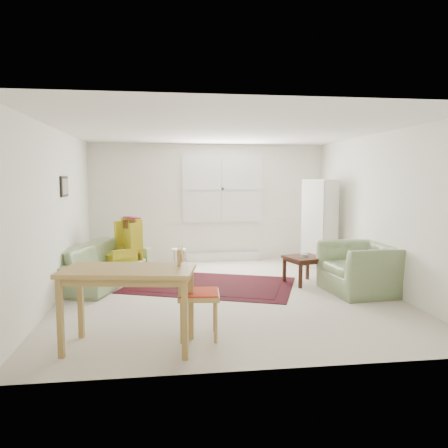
{
  "coord_description": "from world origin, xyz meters",
  "views": [
    {
      "loc": [
        -0.93,
        -6.57,
        1.78
      ],
      "look_at": [
        0.0,
        0.3,
        1.05
      ],
      "focal_mm": 35.0,
      "sensor_mm": 36.0,
      "label": 1
    }
  ],
  "objects": [
    {
      "name": "room",
      "position": [
        0.02,
        0.21,
        1.26
      ],
      "size": [
        5.04,
        5.54,
        2.51
      ],
      "color": "beige",
      "rests_on": "ground"
    },
    {
      "name": "rug",
      "position": [
        -0.2,
        0.53,
        0.01
      ],
      "size": [
        3.13,
        2.57,
        0.03
      ],
      "primitive_type": null,
      "rotation": [
        0.0,
        0.0,
        -0.36
      ],
      "color": "black",
      "rests_on": "ground"
    },
    {
      "name": "sofa",
      "position": [
        -1.98,
        0.98,
        0.46
      ],
      "size": [
        1.56,
        2.45,
        0.92
      ],
      "primitive_type": "imported",
      "rotation": [
        0.0,
        0.0,
        1.25
      ],
      "color": "#72875A",
      "rests_on": "ground"
    },
    {
      "name": "armchair",
      "position": [
        2.1,
        -0.23,
        0.46
      ],
      "size": [
        1.13,
        1.27,
        0.91
      ],
      "primitive_type": "imported",
      "rotation": [
        0.0,
        0.0,
        -1.47
      ],
      "color": "#72875A",
      "rests_on": "ground"
    },
    {
      "name": "wingback_chair",
      "position": [
        -1.78,
        1.54,
        0.53
      ],
      "size": [
        0.88,
        0.87,
        1.06
      ],
      "primitive_type": null,
      "rotation": [
        0.0,
        0.0,
        -0.96
      ],
      "color": "gold",
      "rests_on": "ground"
    },
    {
      "name": "coffee_table",
      "position": [
        1.39,
        0.44,
        0.23
      ],
      "size": [
        0.71,
        0.71,
        0.47
      ],
      "primitive_type": null,
      "rotation": [
        0.0,
        0.0,
        0.3
      ],
      "color": "#3A1C12",
      "rests_on": "ground"
    },
    {
      "name": "stool",
      "position": [
        -0.68,
        1.97,
        0.2
      ],
      "size": [
        0.38,
        0.38,
        0.4
      ],
      "primitive_type": null,
      "rotation": [
        0.0,
        0.0,
        0.36
      ],
      "color": "white",
      "rests_on": "ground"
    },
    {
      "name": "cabinet",
      "position": [
        2.1,
        1.69,
        0.88
      ],
      "size": [
        0.57,
        0.78,
        1.75
      ],
      "primitive_type": null,
      "rotation": [
        0.0,
        0.0,
        0.32
      ],
      "color": "white",
      "rests_on": "ground"
    },
    {
      "name": "desk",
      "position": [
        -1.32,
        -2.04,
        0.43
      ],
      "size": [
        1.44,
        0.89,
        0.85
      ],
      "primitive_type": null,
      "rotation": [
        0.0,
        0.0,
        -0.17
      ],
      "color": "#AC8945",
      "rests_on": "ground"
    },
    {
      "name": "desk_chair",
      "position": [
        -0.57,
        -1.83,
        0.51
      ],
      "size": [
        0.49,
        0.49,
        1.03
      ],
      "primitive_type": null,
      "rotation": [
        0.0,
        0.0,
        1.49
      ],
      "color": "#AC8945",
      "rests_on": "ground"
    }
  ]
}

